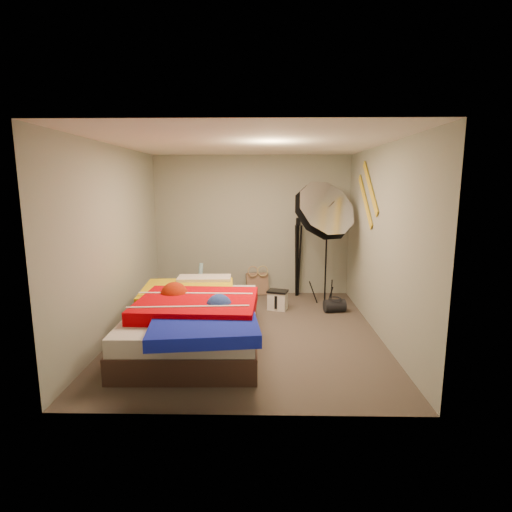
{
  "coord_description": "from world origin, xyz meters",
  "views": [
    {
      "loc": [
        0.21,
        -5.19,
        2.0
      ],
      "look_at": [
        0.1,
        0.6,
        0.95
      ],
      "focal_mm": 28.0,
      "sensor_mm": 36.0,
      "label": 1
    }
  ],
  "objects_px": {
    "duffel_bag": "(335,306)",
    "bed": "(196,319)",
    "camera_case": "(278,301)",
    "photo_umbrella": "(323,213)",
    "camera_tripod": "(298,252)",
    "wrapping_roll": "(200,281)",
    "tote_bag": "(257,284)"
  },
  "relations": [
    {
      "from": "tote_bag",
      "to": "camera_case",
      "type": "distance_m",
      "value": 0.96
    },
    {
      "from": "bed",
      "to": "camera_tripod",
      "type": "height_order",
      "value": "camera_tripod"
    },
    {
      "from": "wrapping_roll",
      "to": "bed",
      "type": "distance_m",
      "value": 2.03
    },
    {
      "from": "bed",
      "to": "camera_tripod",
      "type": "distance_m",
      "value": 2.73
    },
    {
      "from": "wrapping_roll",
      "to": "camera_case",
      "type": "distance_m",
      "value": 1.47
    },
    {
      "from": "camera_case",
      "to": "duffel_bag",
      "type": "bearing_deg",
      "value": 10.11
    },
    {
      "from": "bed",
      "to": "camera_tripod",
      "type": "xyz_separation_m",
      "value": [
        1.46,
        2.26,
        0.48
      ]
    },
    {
      "from": "wrapping_roll",
      "to": "photo_umbrella",
      "type": "height_order",
      "value": "photo_umbrella"
    },
    {
      "from": "camera_case",
      "to": "camera_tripod",
      "type": "distance_m",
      "value": 1.12
    },
    {
      "from": "wrapping_roll",
      "to": "duffel_bag",
      "type": "distance_m",
      "value": 2.35
    },
    {
      "from": "bed",
      "to": "photo_umbrella",
      "type": "distance_m",
      "value": 2.71
    },
    {
      "from": "wrapping_roll",
      "to": "camera_tripod",
      "type": "height_order",
      "value": "camera_tripod"
    },
    {
      "from": "duffel_bag",
      "to": "photo_umbrella",
      "type": "distance_m",
      "value": 1.49
    },
    {
      "from": "tote_bag",
      "to": "camera_tripod",
      "type": "height_order",
      "value": "camera_tripod"
    },
    {
      "from": "wrapping_roll",
      "to": "camera_tripod",
      "type": "xyz_separation_m",
      "value": [
        1.72,
        0.24,
        0.49
      ]
    },
    {
      "from": "camera_case",
      "to": "bed",
      "type": "bearing_deg",
      "value": -109.77
    },
    {
      "from": "duffel_bag",
      "to": "camera_tripod",
      "type": "bearing_deg",
      "value": 110.77
    },
    {
      "from": "photo_umbrella",
      "to": "camera_tripod",
      "type": "height_order",
      "value": "photo_umbrella"
    },
    {
      "from": "bed",
      "to": "photo_umbrella",
      "type": "xyz_separation_m",
      "value": [
        1.79,
        1.62,
        1.22
      ]
    },
    {
      "from": "camera_case",
      "to": "photo_umbrella",
      "type": "height_order",
      "value": "photo_umbrella"
    },
    {
      "from": "camera_case",
      "to": "bed",
      "type": "distance_m",
      "value": 1.8
    },
    {
      "from": "wrapping_roll",
      "to": "duffel_bag",
      "type": "xyz_separation_m",
      "value": [
        2.24,
        -0.69,
        -0.22
      ]
    },
    {
      "from": "duffel_bag",
      "to": "bed",
      "type": "bearing_deg",
      "value": -154.52
    },
    {
      "from": "tote_bag",
      "to": "camera_case",
      "type": "height_order",
      "value": "tote_bag"
    },
    {
      "from": "tote_bag",
      "to": "bed",
      "type": "distance_m",
      "value": 2.45
    },
    {
      "from": "wrapping_roll",
      "to": "camera_case",
      "type": "xyz_separation_m",
      "value": [
        1.34,
        -0.58,
        -0.17
      ]
    },
    {
      "from": "tote_bag",
      "to": "duffel_bag",
      "type": "bearing_deg",
      "value": -49.48
    },
    {
      "from": "camera_case",
      "to": "duffel_bag",
      "type": "relative_size",
      "value": 0.88
    },
    {
      "from": "tote_bag",
      "to": "duffel_bag",
      "type": "distance_m",
      "value": 1.6
    },
    {
      "from": "bed",
      "to": "camera_tripod",
      "type": "bearing_deg",
      "value": 57.16
    },
    {
      "from": "wrapping_roll",
      "to": "duffel_bag",
      "type": "relative_size",
      "value": 1.93
    },
    {
      "from": "wrapping_roll",
      "to": "camera_case",
      "type": "bearing_deg",
      "value": -23.51
    }
  ]
}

